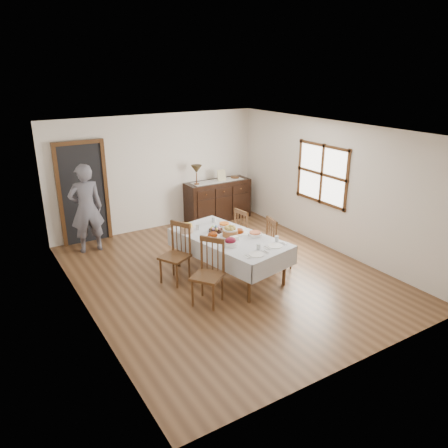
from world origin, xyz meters
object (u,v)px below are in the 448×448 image
sideboard (218,200)px  chair_right_far (246,232)px  chair_right_near (277,243)px  table_lamp (196,170)px  chair_left_far (176,253)px  person (86,206)px  dining_table (229,241)px  chair_left_near (209,271)px

sideboard → chair_right_far: bearing=-107.0°
chair_right_near → sideboard: (0.47, 2.94, -0.01)m
table_lamp → chair_left_far: bearing=-125.4°
sideboard → table_lamp: bearing=-176.8°
chair_left_far → chair_right_near: 1.89m
chair_left_far → person: person is taller
chair_left_far → chair_right_far: (1.63, 0.25, -0.04)m
dining_table → chair_left_far: (-0.89, 0.31, -0.12)m
sideboard → table_lamp: (-0.59, -0.03, 0.84)m
person → sideboard: bearing=-171.3°
chair_left_far → chair_right_near: (1.83, -0.50, -0.04)m
chair_left_near → chair_left_far: (-0.11, 0.94, -0.00)m
chair_left_far → chair_right_far: size_ratio=1.07×
chair_left_near → person: size_ratio=0.55×
dining_table → chair_left_far: bearing=149.6°
chair_left_near → sideboard: 4.03m
chair_left_near → chair_right_far: bearing=92.3°
chair_left_far → sideboard: chair_left_far is taller
dining_table → chair_right_near: (0.94, -0.19, -0.16)m
chair_right_far → person: bearing=47.1°
dining_table → chair_right_near: size_ratio=2.39×
chair_left_far → chair_right_far: chair_left_far is taller
chair_left_far → table_lamp: 3.06m
chair_left_near → table_lamp: table_lamp is taller
dining_table → chair_left_far: size_ratio=2.23×
sideboard → dining_table: bearing=-117.2°
sideboard → person: 3.29m
chair_right_near → chair_left_near: bearing=114.5°
dining_table → table_lamp: bearing=61.9°
chair_right_far → person: (-2.57, 1.88, 0.47)m
person → table_lamp: 2.69m
sideboard → chair_left_near: bearing=-122.9°
chair_left_near → table_lamp: size_ratio=2.31×
chair_right_near → table_lamp: bearing=12.2°
sideboard → person: (-3.24, -0.31, 0.48)m
chair_left_near → chair_left_far: size_ratio=1.01×
chair_right_far → table_lamp: size_ratio=2.14×
chair_right_near → sideboard: size_ratio=0.61×
dining_table → chair_right_near: chair_right_near is taller
chair_right_far → sideboard: 2.30m
chair_left_near → chair_right_far: chair_left_near is taller
table_lamp → chair_right_far: bearing=-92.1°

